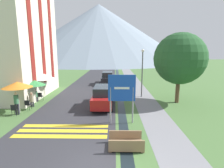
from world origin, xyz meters
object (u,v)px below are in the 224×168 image
at_px(cafe_umbrella_middle_green, 35,83).
at_px(person_standing_terrace, 16,102).
at_px(cafe_chair_near_left, 28,104).
at_px(person_seated_near, 36,95).
at_px(hotel_building, 17,33).
at_px(parked_car_far, 108,78).
at_px(footbridge, 126,143).
at_px(tree_by_path, 180,59).
at_px(cafe_chair_nearest, 14,109).
at_px(cafe_umbrella_rear_white, 44,76).
at_px(cafe_umbrella_front_orange, 17,85).
at_px(person_seated_far, 32,99).
at_px(cafe_chair_middle, 29,100).
at_px(cafe_chair_far_left, 40,96).
at_px(streetlamp, 142,69).
at_px(parked_car_near, 103,96).
at_px(road_sign, 122,92).

relative_size(cafe_umbrella_middle_green, person_standing_terrace, 1.26).
distance_m(cafe_chair_near_left, person_seated_near, 2.48).
xyz_separation_m(hotel_building, parked_car_far, (8.98, 6.98, -5.66)).
distance_m(hotel_building, person_seated_near, 6.82).
distance_m(footbridge, tree_by_path, 10.28).
bearing_deg(footbridge, person_standing_terrace, 150.47).
height_order(hotel_building, person_standing_terrace, hotel_building).
bearing_deg(cafe_chair_nearest, cafe_umbrella_rear_white, 70.05).
xyz_separation_m(cafe_chair_nearest, cafe_umbrella_rear_white, (0.11, 5.45, 1.67)).
bearing_deg(cafe_umbrella_middle_green, footbridge, -43.50).
bearing_deg(person_seated_near, parked_car_far, 55.28).
bearing_deg(footbridge, cafe_umbrella_middle_green, 136.50).
relative_size(cafe_umbrella_front_orange, cafe_umbrella_rear_white, 1.00).
relative_size(footbridge, cafe_chair_nearest, 2.00).
relative_size(cafe_umbrella_middle_green, person_seated_far, 1.68).
bearing_deg(cafe_chair_middle, parked_car_far, 69.70).
xyz_separation_m(cafe_chair_far_left, cafe_umbrella_middle_green, (-0.09, -0.75, 1.42)).
bearing_deg(person_seated_far, person_seated_near, 103.11).
bearing_deg(parked_car_far, footbridge, -84.65).
bearing_deg(hotel_building, cafe_chair_nearest, -66.92).
bearing_deg(person_seated_far, cafe_umbrella_front_orange, -102.94).
bearing_deg(streetlamp, cafe_umbrella_front_orange, -154.15).
xyz_separation_m(person_seated_far, tree_by_path, (12.99, 1.55, 3.37)).
relative_size(parked_car_near, cafe_umbrella_front_orange, 1.86).
bearing_deg(tree_by_path, footbridge, -123.71).
bearing_deg(cafe_chair_middle, road_sign, -13.23).
distance_m(road_sign, person_seated_near, 9.47).
distance_m(cafe_umbrella_middle_green, person_standing_terrace, 3.06).
bearing_deg(person_seated_far, streetlamp, 19.73).
bearing_deg(parked_car_far, hotel_building, -142.15).
bearing_deg(road_sign, cafe_umbrella_rear_white, 139.51).
height_order(cafe_umbrella_front_orange, cafe_umbrella_middle_green, cafe_umbrella_front_orange).
bearing_deg(hotel_building, parked_car_far, 37.85).
relative_size(cafe_chair_nearest, cafe_chair_middle, 1.00).
bearing_deg(footbridge, streetlamp, 77.14).
bearing_deg(cafe_chair_far_left, cafe_chair_near_left, -73.29).
height_order(parked_car_near, tree_by_path, tree_by_path).
distance_m(cafe_umbrella_front_orange, cafe_umbrella_rear_white, 4.77).
relative_size(footbridge, tree_by_path, 0.27).
distance_m(parked_car_near, cafe_umbrella_middle_green, 6.35).
relative_size(hotel_building, footbridge, 7.20).
relative_size(hotel_building, cafe_umbrella_rear_white, 4.97).
bearing_deg(tree_by_path, parked_car_far, 126.48).
bearing_deg(person_seated_near, tree_by_path, -0.13).
height_order(parked_car_near, cafe_chair_far_left, parked_car_near).
distance_m(parked_car_near, person_seated_far, 6.11).
xyz_separation_m(person_seated_near, streetlamp, (10.34, 2.00, 2.27)).
bearing_deg(cafe_umbrella_rear_white, tree_by_path, -7.80).
bearing_deg(parked_car_near, person_seated_near, 168.40).
relative_size(parked_car_near, person_seated_near, 3.75).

